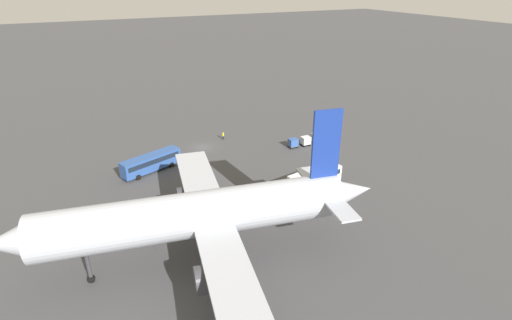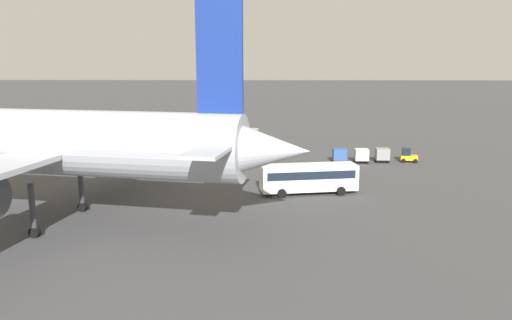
% 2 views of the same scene
% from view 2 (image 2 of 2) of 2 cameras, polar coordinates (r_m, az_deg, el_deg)
% --- Properties ---
extents(ground_plane, '(600.00, 600.00, 0.00)m').
position_cam_2_polar(ground_plane, '(81.42, -3.90, 1.01)').
color(ground_plane, '#424244').
extents(airplane, '(48.13, 40.84, 19.54)m').
position_cam_2_polar(airplane, '(48.08, -23.45, 1.80)').
color(airplane, '#B2B7C1').
rests_on(airplane, ground).
extents(shuttle_bus_near, '(12.14, 6.50, 3.37)m').
position_cam_2_polar(shuttle_bus_near, '(76.69, -13.80, 1.59)').
color(shuttle_bus_near, '#2D5199').
rests_on(shuttle_bus_near, ground).
extents(shuttle_bus_far, '(10.96, 4.57, 3.24)m').
position_cam_2_polar(shuttle_bus_far, '(55.43, 6.03, -1.87)').
color(shuttle_bus_far, white).
rests_on(shuttle_bus_far, ground).
extents(baggage_tug, '(2.54, 1.89, 2.10)m').
position_cam_2_polar(baggage_tug, '(75.73, 16.97, 0.48)').
color(baggage_tug, gold).
rests_on(baggage_tug, ground).
extents(worker_person, '(0.38, 0.38, 1.74)m').
position_cam_2_polar(worker_person, '(83.39, 0.30, 1.88)').
color(worker_person, '#1E1E2D').
rests_on(worker_person, ground).
extents(cargo_cart_grey, '(2.00, 1.69, 2.06)m').
position_cam_2_polar(cargo_cart_grey, '(74.44, 14.24, 0.64)').
color(cargo_cart_grey, '#38383D').
rests_on(cargo_cart_grey, ground).
extents(cargo_cart_white, '(2.00, 1.69, 2.06)m').
position_cam_2_polar(cargo_cart_white, '(73.27, 11.96, 0.58)').
color(cargo_cart_white, '#38383D').
rests_on(cargo_cart_white, ground).
extents(cargo_cart_blue, '(2.00, 1.69, 2.06)m').
position_cam_2_polar(cargo_cart_blue, '(72.95, 9.53, 0.62)').
color(cargo_cart_blue, '#38383D').
rests_on(cargo_cart_blue, ground).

